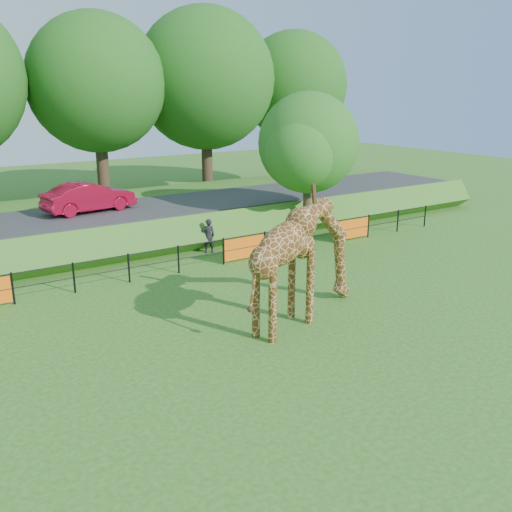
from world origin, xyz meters
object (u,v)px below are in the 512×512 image
at_px(car_red, 89,197).
at_px(visitor, 208,236).
at_px(giraffe, 304,262).
at_px(tree_east, 309,147).

distance_m(car_red, visitor, 6.01).
xyz_separation_m(giraffe, visitor, (1.17, 8.11, -1.09)).
bearing_deg(visitor, car_red, -33.05).
xyz_separation_m(car_red, visitor, (3.62, -4.60, -1.35)).
relative_size(visitor, tree_east, 0.22).
distance_m(visitor, tree_east, 6.33).
height_order(giraffe, car_red, giraffe).
distance_m(giraffe, tree_east, 10.44).
relative_size(giraffe, tree_east, 0.76).
distance_m(giraffe, car_red, 12.94).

